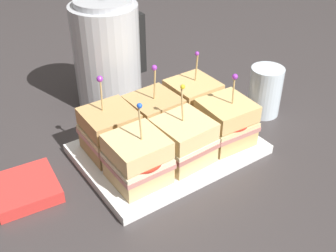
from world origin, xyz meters
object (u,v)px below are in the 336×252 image
at_px(sandwich_back_left, 110,131).
at_px(sandwich_back_center, 153,116).
at_px(sandwich_front_right, 226,122).
at_px(sandwich_back_right, 193,101).
at_px(serving_platter, 168,149).
at_px(sandwich_front_left, 138,159).
at_px(kettle_steel, 107,55).
at_px(drinking_glass, 266,91).
at_px(napkin_stack, 25,189).
at_px(sandwich_front_center, 183,141).

distance_m(sandwich_back_left, sandwich_back_center, 0.10).
distance_m(sandwich_front_right, sandwich_back_center, 0.15).
xyz_separation_m(sandwich_back_center, sandwich_back_right, (0.10, 0.00, 0.00)).
bearing_deg(serving_platter, sandwich_back_left, 153.16).
relative_size(sandwich_front_left, kettle_steel, 0.59).
xyz_separation_m(kettle_steel, drinking_glass, (0.27, -0.24, -0.07)).
distance_m(sandwich_back_right, drinking_glass, 0.17).
xyz_separation_m(sandwich_front_left, sandwich_back_right, (0.20, 0.10, -0.00)).
xyz_separation_m(sandwich_front_left, kettle_steel, (0.10, 0.30, 0.06)).
height_order(sandwich_front_right, drinking_glass, sandwich_front_right).
distance_m(sandwich_back_center, drinking_glass, 0.27).
bearing_deg(sandwich_front_left, sandwich_front_right, 0.18).
relative_size(serving_platter, napkin_stack, 2.88).
distance_m(sandwich_front_center, sandwich_back_center, 0.10).
height_order(sandwich_front_left, drinking_glass, sandwich_front_left).
xyz_separation_m(sandwich_front_center, drinking_glass, (0.27, 0.05, -0.00)).
xyz_separation_m(sandwich_front_left, drinking_glass, (0.37, 0.05, -0.01)).
relative_size(kettle_steel, napkin_stack, 2.25).
bearing_deg(sandwich_front_left, sandwich_back_left, 89.50).
distance_m(sandwich_front_left, sandwich_back_left, 0.10).
xyz_separation_m(serving_platter, drinking_glass, (0.27, -0.00, 0.05)).
bearing_deg(sandwich_front_right, napkin_stack, 165.75).
distance_m(sandwich_front_center, sandwich_back_left, 0.14).
height_order(sandwich_front_left, sandwich_back_right, sandwich_front_left).
height_order(sandwich_front_center, kettle_steel, kettle_steel).
height_order(sandwich_front_center, drinking_glass, sandwich_front_center).
distance_m(sandwich_back_center, sandwich_back_right, 0.10).
relative_size(sandwich_front_right, sandwich_back_left, 0.94).
bearing_deg(sandwich_front_center, napkin_stack, 160.89).
xyz_separation_m(sandwich_front_center, kettle_steel, (0.00, 0.29, 0.06)).
bearing_deg(sandwich_back_right, sandwich_back_center, -179.68).
bearing_deg(sandwich_front_center, kettle_steel, 89.65).
relative_size(sandwich_back_left, sandwich_back_center, 1.01).
bearing_deg(sandwich_front_center, sandwich_front_right, -0.51).
height_order(serving_platter, sandwich_front_left, sandwich_front_left).
distance_m(sandwich_front_left, napkin_stack, 0.21).
xyz_separation_m(sandwich_back_right, drinking_glass, (0.17, -0.05, -0.01)).
bearing_deg(drinking_glass, kettle_steel, 137.34).
distance_m(sandwich_back_center, kettle_steel, 0.20).
relative_size(serving_platter, sandwich_back_center, 2.17).
relative_size(sandwich_front_left, sandwich_back_center, 1.00).
distance_m(sandwich_back_left, drinking_glass, 0.37).
relative_size(serving_platter, kettle_steel, 1.28).
distance_m(serving_platter, sandwich_front_left, 0.13).
xyz_separation_m(sandwich_front_center, sandwich_back_right, (0.10, 0.10, 0.00)).
bearing_deg(kettle_steel, serving_platter, -90.21).
bearing_deg(sandwich_back_right, napkin_stack, -179.02).
bearing_deg(sandwich_back_center, napkin_stack, -178.78).
bearing_deg(sandwich_front_center, sandwich_back_center, 90.61).
height_order(sandwich_back_right, drinking_glass, sandwich_back_right).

